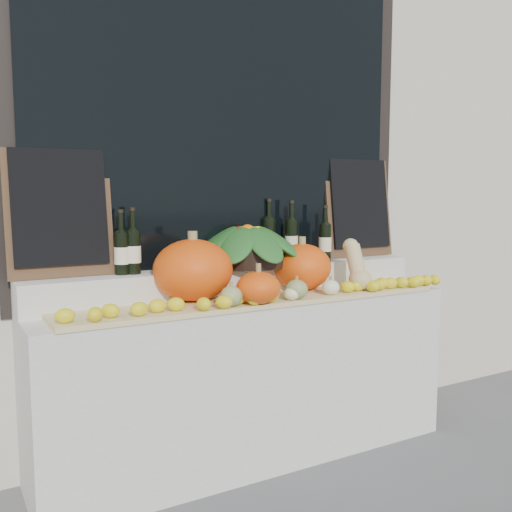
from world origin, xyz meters
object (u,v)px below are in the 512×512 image
Objects in this scene: pumpkin_right at (302,267)px; butternut_squash at (357,267)px; pumpkin_left at (193,270)px; produce_bowl at (247,245)px; wine_bottle_tall at (269,240)px.

butternut_squash reaches higher than pumpkin_right.
pumpkin_left is 0.60× the size of produce_bowl.
produce_bowl is 0.21m from wine_bottle_tall.
pumpkin_right is 0.28m from wine_bottle_tall.
pumpkin_left is 1.42× the size of butternut_squash.
pumpkin_left is at bearing -159.64° from produce_bowl.
wine_bottle_tall reaches higher than butternut_squash.
produce_bowl reaches higher than butternut_squash.
pumpkin_left is 0.64m from wine_bottle_tall.
wine_bottle_tall is (0.58, 0.23, 0.11)m from pumpkin_left.
produce_bowl reaches higher than pumpkin_left.
pumpkin_left is 1.08× the size of wine_bottle_tall.
produce_bowl is at bearing 20.36° from pumpkin_left.
wine_bottle_tall is at bearing 133.26° from butternut_squash.
pumpkin_right is (0.66, -0.00, -0.03)m from pumpkin_left.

